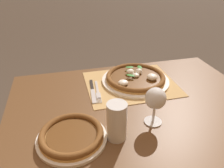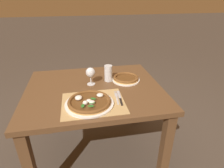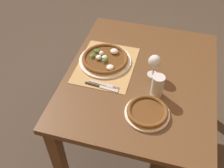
{
  "view_description": "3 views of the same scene",
  "coord_description": "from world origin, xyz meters",
  "px_view_note": "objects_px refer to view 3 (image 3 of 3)",
  "views": [
    {
      "loc": [
        0.3,
        0.69,
        1.3
      ],
      "look_at": [
        0.09,
        -0.15,
        0.81
      ],
      "focal_mm": 35.0,
      "sensor_mm": 36.0,
      "label": 1
    },
    {
      "loc": [
        -0.12,
        -1.4,
        1.47
      ],
      "look_at": [
        0.14,
        -0.1,
        0.81
      ],
      "focal_mm": 30.0,
      "sensor_mm": 36.0,
      "label": 2
    },
    {
      "loc": [
        1.21,
        0.14,
        1.9
      ],
      "look_at": [
        0.17,
        -0.15,
        0.78
      ],
      "focal_mm": 42.0,
      "sensor_mm": 36.0,
      "label": 3
    }
  ],
  "objects_px": {
    "fork": "(104,85)",
    "knife": "(101,87)",
    "wine_glass": "(155,62)",
    "pint_glass": "(157,86)",
    "pizza_near": "(105,59)",
    "pizza_far": "(147,112)"
  },
  "relations": [
    {
      "from": "fork",
      "to": "knife",
      "type": "xyz_separation_m",
      "value": [
        0.02,
        -0.01,
        0.0
      ]
    },
    {
      "from": "wine_glass",
      "to": "pint_glass",
      "type": "bearing_deg",
      "value": 15.88
    },
    {
      "from": "knife",
      "to": "wine_glass",
      "type": "bearing_deg",
      "value": 124.46
    },
    {
      "from": "pizza_near",
      "to": "pint_glass",
      "type": "height_order",
      "value": "pint_glass"
    },
    {
      "from": "wine_glass",
      "to": "pint_glass",
      "type": "xyz_separation_m",
      "value": [
        0.16,
        0.05,
        -0.04
      ]
    },
    {
      "from": "pizza_near",
      "to": "fork",
      "type": "height_order",
      "value": "pizza_near"
    },
    {
      "from": "pizza_near",
      "to": "wine_glass",
      "type": "xyz_separation_m",
      "value": [
        0.04,
        0.33,
        0.08
      ]
    },
    {
      "from": "pint_glass",
      "to": "pizza_near",
      "type": "bearing_deg",
      "value": -118.53
    },
    {
      "from": "pint_glass",
      "to": "fork",
      "type": "bearing_deg",
      "value": -88.33
    },
    {
      "from": "wine_glass",
      "to": "fork",
      "type": "distance_m",
      "value": 0.34
    },
    {
      "from": "wine_glass",
      "to": "pint_glass",
      "type": "height_order",
      "value": "wine_glass"
    },
    {
      "from": "pizza_near",
      "to": "knife",
      "type": "bearing_deg",
      "value": 10.98
    },
    {
      "from": "knife",
      "to": "pint_glass",
      "type": "bearing_deg",
      "value": 95.6
    },
    {
      "from": "pizza_far",
      "to": "wine_glass",
      "type": "distance_m",
      "value": 0.33
    },
    {
      "from": "pizza_far",
      "to": "knife",
      "type": "distance_m",
      "value": 0.33
    },
    {
      "from": "knife",
      "to": "pizza_far",
      "type": "bearing_deg",
      "value": 67.44
    },
    {
      "from": "wine_glass",
      "to": "fork",
      "type": "xyz_separation_m",
      "value": [
        0.17,
        -0.27,
        -0.1
      ]
    },
    {
      "from": "pint_glass",
      "to": "fork",
      "type": "distance_m",
      "value": 0.32
    },
    {
      "from": "pizza_near",
      "to": "knife",
      "type": "xyz_separation_m",
      "value": [
        0.24,
        0.05,
        -0.02
      ]
    },
    {
      "from": "pizza_far",
      "to": "pint_glass",
      "type": "bearing_deg",
      "value": 170.92
    },
    {
      "from": "pizza_near",
      "to": "wine_glass",
      "type": "bearing_deg",
      "value": 82.75
    },
    {
      "from": "pint_glass",
      "to": "fork",
      "type": "height_order",
      "value": "pint_glass"
    }
  ]
}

